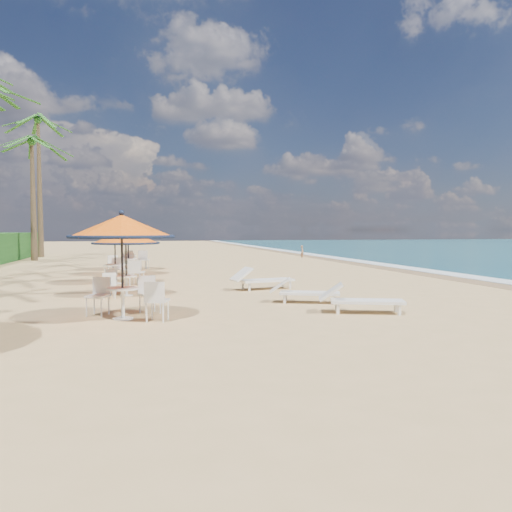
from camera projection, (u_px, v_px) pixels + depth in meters
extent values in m
plane|color=tan|center=(315.00, 309.00, 12.63)|extent=(160.00, 160.00, 0.00)
cube|color=white|center=(423.00, 271.00, 24.50)|extent=(1.20, 140.00, 0.04)
cube|color=olive|center=(407.00, 271.00, 24.30)|extent=(1.40, 140.00, 0.02)
cylinder|color=black|center=(122.00, 267.00, 11.12)|extent=(0.05, 0.05, 2.34)
cone|color=orange|center=(122.00, 226.00, 11.08)|extent=(2.34, 2.34, 0.51)
torus|color=black|center=(122.00, 237.00, 11.09)|extent=(2.34, 2.34, 0.07)
sphere|color=black|center=(122.00, 213.00, 11.06)|extent=(0.12, 0.12, 0.12)
cylinder|color=white|center=(123.00, 289.00, 11.15)|extent=(0.71, 0.71, 0.04)
cylinder|color=white|center=(123.00, 303.00, 11.17)|extent=(0.08, 0.08, 0.71)
cylinder|color=black|center=(126.00, 263.00, 15.12)|extent=(0.04, 0.04, 2.03)
cone|color=orange|center=(126.00, 236.00, 15.08)|extent=(2.03, 2.03, 0.44)
torus|color=black|center=(126.00, 243.00, 15.09)|extent=(2.03, 2.03, 0.06)
sphere|color=black|center=(126.00, 228.00, 15.06)|extent=(0.11, 0.11, 0.11)
cylinder|color=white|center=(126.00, 276.00, 15.14)|extent=(0.62, 0.62, 0.04)
cylinder|color=white|center=(126.00, 286.00, 15.16)|extent=(0.07, 0.07, 0.62)
cylinder|color=black|center=(115.00, 251.00, 18.51)|extent=(0.05, 0.05, 2.40)
cone|color=orange|center=(115.00, 226.00, 18.47)|extent=(2.40, 2.40, 0.52)
torus|color=black|center=(115.00, 233.00, 18.48)|extent=(2.41, 2.41, 0.07)
sphere|color=black|center=(115.00, 218.00, 18.45)|extent=(0.13, 0.13, 0.13)
cylinder|color=white|center=(115.00, 265.00, 18.54)|extent=(0.73, 0.73, 0.04)
cylinder|color=white|center=(115.00, 274.00, 18.56)|extent=(0.08, 0.08, 0.73)
cylinder|color=black|center=(128.00, 248.00, 22.11)|extent=(0.05, 0.05, 2.43)
cone|color=orange|center=(128.00, 226.00, 22.06)|extent=(2.43, 2.43, 0.53)
torus|color=black|center=(128.00, 232.00, 22.07)|extent=(2.43, 2.43, 0.07)
sphere|color=black|center=(128.00, 219.00, 22.04)|extent=(0.13, 0.13, 0.13)
cylinder|color=white|center=(128.00, 259.00, 22.13)|extent=(0.74, 0.74, 0.04)
cylinder|color=white|center=(128.00, 267.00, 22.15)|extent=(0.08, 0.08, 0.74)
cylinder|color=black|center=(128.00, 245.00, 24.79)|extent=(0.05, 0.05, 2.46)
cone|color=orange|center=(128.00, 226.00, 24.74)|extent=(2.46, 2.46, 0.54)
torus|color=black|center=(128.00, 231.00, 24.75)|extent=(2.46, 2.46, 0.07)
sphere|color=black|center=(128.00, 220.00, 24.72)|extent=(0.13, 0.13, 0.13)
cylinder|color=white|center=(129.00, 256.00, 24.82)|extent=(0.75, 0.75, 0.04)
cylinder|color=white|center=(129.00, 263.00, 24.83)|extent=(0.09, 0.09, 0.75)
cube|color=white|center=(367.00, 301.00, 11.99)|extent=(1.85, 1.18, 0.07)
cube|color=white|center=(331.00, 292.00, 12.07)|extent=(0.76, 0.79, 0.43)
cube|color=white|center=(367.00, 308.00, 12.00)|extent=(0.06, 0.06, 0.24)
cube|color=white|center=(310.00, 293.00, 13.69)|extent=(1.74, 1.14, 0.07)
cube|color=white|center=(280.00, 285.00, 13.79)|extent=(0.72, 0.75, 0.41)
cube|color=white|center=(310.00, 299.00, 13.70)|extent=(0.06, 0.06, 0.23)
cube|color=white|center=(267.00, 280.00, 16.84)|extent=(1.93, 1.01, 0.08)
cube|color=white|center=(241.00, 274.00, 16.44)|extent=(0.73, 0.78, 0.46)
cube|color=white|center=(267.00, 285.00, 16.85)|extent=(0.06, 0.06, 0.26)
cone|color=brown|center=(33.00, 201.00, 32.38)|extent=(0.44, 0.44, 7.71)
sphere|color=#204F16|center=(32.00, 141.00, 32.18)|extent=(0.56, 0.56, 0.56)
cone|color=brown|center=(40.00, 189.00, 36.32)|extent=(0.44, 0.44, 9.96)
sphere|color=#204F16|center=(38.00, 120.00, 36.06)|extent=(0.56, 0.56, 0.56)
imported|color=#966A4C|center=(302.00, 251.00, 35.31)|extent=(0.35, 0.41, 0.96)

